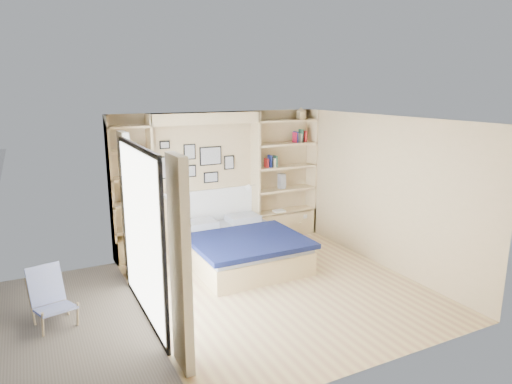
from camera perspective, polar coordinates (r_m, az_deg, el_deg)
name	(u,v)px	position (r m, az deg, el deg)	size (l,w,h in m)	color
ground	(276,286)	(7.04, 2.57, -11.67)	(4.50, 4.50, 0.00)	tan
room_shell	(214,198)	(7.83, -5.32, -0.79)	(4.50, 4.50, 4.50)	tan
bed	(239,246)	(7.83, -2.11, -6.81)	(1.80, 2.22, 1.07)	#DBBB83
photo_gallery	(195,162)	(8.34, -7.62, 3.71)	(1.48, 0.02, 0.82)	black
reading_lamps	(208,191)	(8.28, -6.01, 0.14)	(1.92, 0.12, 0.15)	silver
shelf_decor	(273,154)	(8.81, 2.08, 4.80)	(3.54, 0.23, 2.03)	#A51E1E
deck	(7,346)	(6.29, -28.72, -16.53)	(3.20, 4.00, 0.05)	#756656
deck_chair	(51,297)	(6.44, -24.29, -11.92)	(0.58, 0.80, 0.73)	tan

